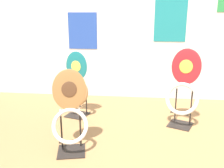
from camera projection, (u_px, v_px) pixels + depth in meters
name	position (u px, v px, depth m)	size (l,w,h in m)	color
wall_back	(173.00, 19.00, 3.89)	(8.00, 0.07, 2.60)	silver
toilet_seat_display_woodgrain	(70.00, 117.00, 2.51)	(0.41, 0.40, 0.84)	black
toilet_seat_display_teal_sax	(76.00, 87.00, 3.40)	(0.40, 0.35, 0.90)	black
toilet_seat_display_crimson_swirl	(183.00, 92.00, 3.08)	(0.45, 0.37, 0.97)	black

